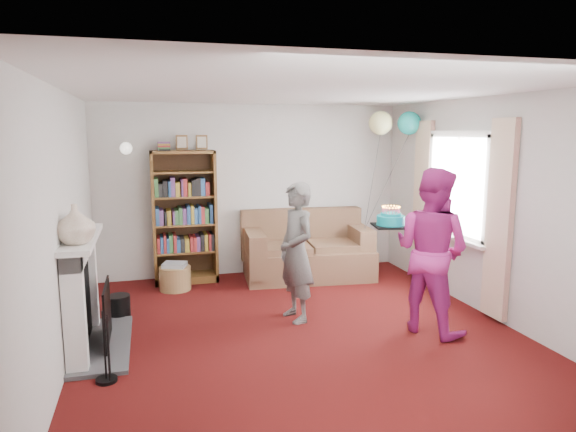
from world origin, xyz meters
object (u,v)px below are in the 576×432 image
object	(u,v)px
sofa	(306,252)
birthday_cake	(391,220)
bookcase	(184,218)
person_striped	(296,252)
person_magenta	(431,251)

from	to	relation	value
sofa	birthday_cake	bearing A→B (deg)	-77.21
birthday_cake	sofa	bearing A→B (deg)	97.54
bookcase	sofa	xyz separation A→B (m)	(1.73, -0.23, -0.55)
sofa	birthday_cake	size ratio (longest dim) A/B	5.07
bookcase	birthday_cake	bearing A→B (deg)	-49.19
bookcase	person_striped	distance (m)	2.19
sofa	birthday_cake	distance (m)	2.27
bookcase	person_striped	xyz separation A→B (m)	(1.09, -1.89, -0.13)
birthday_cake	person_striped	bearing A→B (deg)	154.74
person_striped	bookcase	bearing A→B (deg)	-161.73
bookcase	person_magenta	world-z (taller)	bookcase
person_striped	birthday_cake	distance (m)	1.09
bookcase	birthday_cake	world-z (taller)	bookcase
bookcase	person_magenta	xyz separation A→B (m)	(2.36, -2.57, -0.04)
person_striped	birthday_cake	size ratio (longest dim) A/B	4.35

